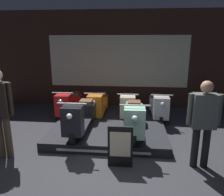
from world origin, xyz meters
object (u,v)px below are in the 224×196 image
Objects in this scene: scooter_backrow_1 at (99,105)px; price_sign_board at (120,147)px; scooter_display_right at (134,119)px; person_right_browsing at (203,119)px; scooter_backrow_0 at (70,104)px; scooter_backrow_2 at (128,105)px; person_left_browsing at (0,108)px; scooter_backrow_3 at (158,106)px; scooter_display_left at (80,117)px.

price_sign_board is at bearing -73.46° from scooter_backrow_1.
person_right_browsing is at bearing -38.15° from scooter_display_right.
scooter_backrow_1 is at bearing 130.67° from person_right_browsing.
scooter_backrow_0 and scooter_backrow_2 have the same top height.
person_right_browsing is (2.25, -2.61, 0.58)m from scooter_backrow_1.
scooter_backrow_2 is at bearing 0.00° from scooter_backrow_0.
scooter_backrow_2 reaches higher than price_sign_board.
scooter_backrow_1 is 2.26× the size of price_sign_board.
scooter_display_right is 1.71m from scooter_backrow_2.
person_left_browsing is (-2.51, -0.93, 0.46)m from scooter_display_right.
scooter_display_right is at bearing -113.24° from scooter_backrow_3.
scooter_backrow_0 is 3.25m from price_sign_board.
scooter_backrow_3 is at bearing 66.76° from scooter_display_right.
price_sign_board is (-1.43, -0.14, -0.53)m from person_right_browsing.
scooter_backrow_1 and scooter_backrow_3 have the same top height.
scooter_backrow_0 is at bearing 113.69° from scooter_display_left.
scooter_display_left is 1.00× the size of scooter_backrow_0.
person_left_browsing is 2.35m from price_sign_board.
person_left_browsing is at bearing -131.82° from scooter_backrow_2.
scooter_display_right is 1.85m from scooter_backrow_3.
scooter_backrow_2 is 0.90m from scooter_backrow_3.
scooter_display_right is at bearing -57.72° from scooter_backrow_1.
person_right_browsing reaches higher than scooter_display_left.
price_sign_board is (0.97, -1.07, -0.15)m from scooter_display_left.
price_sign_board is (-0.08, -2.76, 0.05)m from scooter_backrow_2.
scooter_backrow_0 is at bearing 180.00° from scooter_backrow_2.
scooter_backrow_1 is 2.88m from price_sign_board.
scooter_display_right is 1.00× the size of scooter_backrow_1.
scooter_backrow_1 is 3.50m from person_right_browsing.
person_left_browsing is 3.69m from person_right_browsing.
person_right_browsing is (3.69, 0.00, -0.08)m from person_left_browsing.
scooter_display_right is 2.26× the size of price_sign_board.
person_right_browsing is at bearing -80.11° from scooter_backrow_3.
scooter_display_left reaches higher than scooter_backrow_2.
scooter_backrow_3 is 2.92m from price_sign_board.
price_sign_board is (1.71, -2.76, 0.05)m from scooter_backrow_0.
person_left_browsing is at bearing -159.73° from scooter_display_right.
scooter_display_left is at bearing 132.33° from price_sign_board.
scooter_backrow_0 is 2.26× the size of price_sign_board.
scooter_display_left is 1.85m from scooter_backrow_0.
scooter_backrow_3 is (2.69, 0.00, 0.00)m from scooter_backrow_0.
person_right_browsing is at bearing 5.67° from price_sign_board.
scooter_backrow_2 is at bearing 180.00° from scooter_backrow_3.
person_left_browsing is at bearing -141.05° from scooter_backrow_3.
person_right_browsing is at bearing -62.67° from scooter_backrow_2.
person_right_browsing is 2.03× the size of price_sign_board.
scooter_backrow_2 is 3.00m from person_right_browsing.
person_right_browsing is (1.18, -0.93, 0.38)m from scooter_display_right.
scooter_backrow_3 is 2.26× the size of price_sign_board.
person_left_browsing is (-2.34, -2.61, 0.66)m from scooter_backrow_2.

